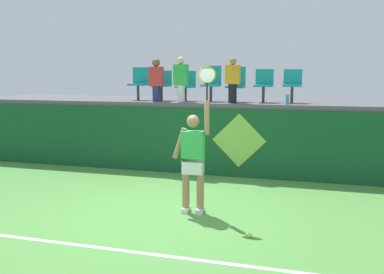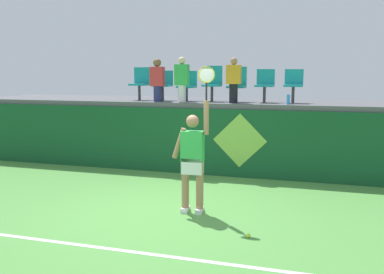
# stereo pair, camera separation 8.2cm
# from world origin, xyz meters

# --- Properties ---
(ground_plane) EXTENTS (40.00, 40.00, 0.00)m
(ground_plane) POSITION_xyz_m (0.00, 0.00, 0.00)
(ground_plane) COLOR #519342
(court_back_wall) EXTENTS (13.65, 0.20, 1.60)m
(court_back_wall) POSITION_xyz_m (0.00, 2.98, 0.80)
(court_back_wall) COLOR #144C28
(court_back_wall) RESTS_ON ground_plane
(spectator_platform) EXTENTS (13.65, 2.69, 0.12)m
(spectator_platform) POSITION_xyz_m (0.00, 4.27, 1.66)
(spectator_platform) COLOR #56565B
(spectator_platform) RESTS_ON court_back_wall
(court_baseline_stripe) EXTENTS (12.29, 0.08, 0.01)m
(court_baseline_stripe) POSITION_xyz_m (0.00, -1.70, 0.00)
(court_baseline_stripe) COLOR white
(court_baseline_stripe) RESTS_ON ground_plane
(tennis_player) EXTENTS (0.75, 0.28, 2.54)m
(tennis_player) POSITION_xyz_m (0.55, 0.16, 0.98)
(tennis_player) COLOR white
(tennis_player) RESTS_ON ground_plane
(tennis_ball) EXTENTS (0.07, 0.07, 0.07)m
(tennis_ball) POSITION_xyz_m (1.68, -0.74, 0.03)
(tennis_ball) COLOR #D1E533
(tennis_ball) RESTS_ON ground_plane
(water_bottle) EXTENTS (0.07, 0.07, 0.23)m
(water_bottle) POSITION_xyz_m (1.94, 3.14, 1.84)
(water_bottle) COLOR #338CE5
(water_bottle) RESTS_ON spectator_platform
(stadium_chair_0) EXTENTS (0.44, 0.42, 0.87)m
(stadium_chair_0) POSITION_xyz_m (-1.97, 3.74, 2.21)
(stadium_chair_0) COLOR #38383D
(stadium_chair_0) RESTS_ON spectator_platform
(stadium_chair_1) EXTENTS (0.44, 0.42, 0.78)m
(stadium_chair_1) POSITION_xyz_m (-1.31, 3.73, 2.17)
(stadium_chair_1) COLOR #38383D
(stadium_chair_1) RESTS_ON spectator_platform
(stadium_chair_2) EXTENTS (0.44, 0.42, 0.77)m
(stadium_chair_2) POSITION_xyz_m (-0.66, 3.73, 2.15)
(stadium_chair_2) COLOR #38383D
(stadium_chair_2) RESTS_ON spectator_platform
(stadium_chair_3) EXTENTS (0.44, 0.42, 0.90)m
(stadium_chair_3) POSITION_xyz_m (0.02, 3.74, 2.22)
(stadium_chair_3) COLOR #38383D
(stadium_chair_3) RESTS_ON spectator_platform
(stadium_chair_4) EXTENTS (0.44, 0.42, 0.87)m
(stadium_chair_4) POSITION_xyz_m (0.64, 3.74, 2.19)
(stadium_chair_4) COLOR #38383D
(stadium_chair_4) RESTS_ON spectator_platform
(stadium_chair_5) EXTENTS (0.44, 0.42, 0.81)m
(stadium_chair_5) POSITION_xyz_m (1.33, 3.73, 2.19)
(stadium_chair_5) COLOR #38383D
(stadium_chair_5) RESTS_ON spectator_platform
(stadium_chair_6) EXTENTS (0.44, 0.42, 0.81)m
(stadium_chair_6) POSITION_xyz_m (2.02, 3.73, 2.19)
(stadium_chair_6) COLOR #38383D
(stadium_chair_6) RESTS_ON spectator_platform
(spectator_0) EXTENTS (0.34, 0.21, 1.08)m
(spectator_0) POSITION_xyz_m (-1.31, 3.29, 2.29)
(spectator_0) COLOR navy
(spectator_0) RESTS_ON spectator_platform
(spectator_1) EXTENTS (0.34, 0.20, 1.08)m
(spectator_1) POSITION_xyz_m (0.64, 3.29, 2.28)
(spectator_1) COLOR black
(spectator_1) RESTS_ON spectator_platform
(spectator_2) EXTENTS (0.34, 0.20, 1.11)m
(spectator_2) POSITION_xyz_m (-0.66, 3.28, 2.30)
(spectator_2) COLOR white
(spectator_2) RESTS_ON spectator_platform
(wall_signage_mount) EXTENTS (1.27, 0.01, 1.52)m
(wall_signage_mount) POSITION_xyz_m (0.89, 2.87, 0.00)
(wall_signage_mount) COLOR #144C28
(wall_signage_mount) RESTS_ON ground_plane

